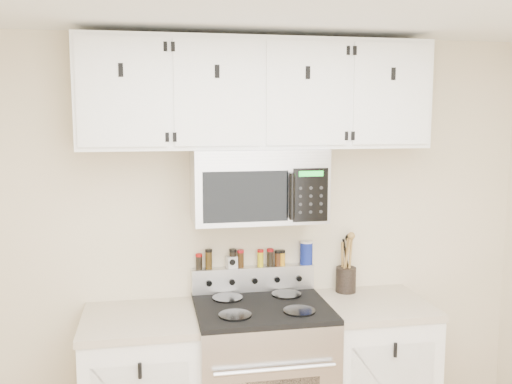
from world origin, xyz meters
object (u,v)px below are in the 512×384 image
range (262,381)px  microwave (258,185)px  salt_canister (306,253)px  utensil_crock (346,278)px

range → microwave: (0.00, 0.13, 1.14)m
microwave → salt_canister: microwave is taller
utensil_crock → salt_canister: bearing=168.5°
microwave → salt_canister: size_ratio=5.16×
range → microwave: 1.15m
salt_canister → range: bearing=-140.3°
range → salt_canister: salt_canister is taller
microwave → range: bearing=-90.2°
salt_canister → microwave: bearing=-155.4°
utensil_crock → salt_canister: size_ratio=2.51×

